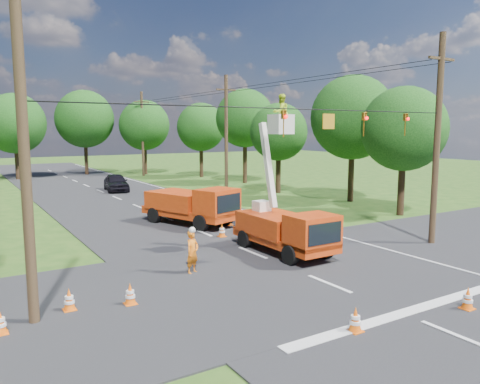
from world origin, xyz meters
TOP-DOWN VIEW (x-y plane):
  - ground at (0.00, 20.00)m, footprint 140.00×140.00m
  - road_main at (0.00, 20.00)m, footprint 12.00×100.00m
  - road_cross at (0.00, 2.00)m, footprint 56.00×10.00m
  - stop_bar at (0.00, -3.20)m, footprint 9.00×0.45m
  - edge_line at (5.60, 20.00)m, footprint 0.12×90.00m
  - bucket_truck at (1.27, 4.28)m, footprint 2.22×5.48m
  - second_truck at (0.57, 12.26)m, footprint 4.08×6.42m
  - ground_worker at (-3.55, 3.82)m, footprint 0.73×0.62m
  - distant_car at (1.35, 29.61)m, footprint 2.56×4.87m
  - traffic_cone_0 at (-2.11, -3.33)m, footprint 0.38×0.38m
  - traffic_cone_1 at (2.03, -3.99)m, footprint 0.38×0.38m
  - traffic_cone_2 at (0.44, 8.56)m, footprint 0.38×0.38m
  - traffic_cone_3 at (2.24, 10.87)m, footprint 0.38×0.38m
  - traffic_cone_4 at (-6.69, 1.87)m, footprint 0.38×0.38m
  - traffic_cone_5 at (-8.44, 2.38)m, footprint 0.38×0.38m
  - traffic_cone_6 at (-10.41, 1.61)m, footprint 0.38×0.38m
  - traffic_cone_7 at (3.55, 17.68)m, footprint 0.38×0.38m
  - pole_right_near at (8.50, 2.00)m, footprint 1.80×0.30m
  - pole_right_mid at (8.50, 22.00)m, footprint 1.80×0.30m
  - pole_right_far at (8.50, 42.00)m, footprint 1.80×0.30m
  - pole_left at (-9.50, 2.00)m, footprint 0.30×0.30m
  - signal_span at (2.23, 1.99)m, footprint 18.00×0.29m
  - tree_right_a at (13.50, 8.00)m, footprint 5.40×5.40m
  - tree_right_b at (15.00, 14.00)m, footprint 6.40×6.40m
  - tree_right_c at (13.20, 21.00)m, footprint 5.00×5.00m
  - tree_right_d at (14.80, 29.00)m, footprint 6.00×6.00m
  - tree_right_e at (13.80, 37.00)m, footprint 5.60×5.60m
  - tree_far_a at (-5.00, 45.00)m, footprint 6.60×6.60m
  - tree_far_b at (3.00, 47.00)m, footprint 7.00×7.00m
  - tree_far_c at (9.50, 44.00)m, footprint 6.20×6.20m

SIDE VIEW (x-z plane):
  - ground at x=0.00m, z-range 0.00..0.00m
  - road_main at x=0.00m, z-range -0.03..0.03m
  - road_cross at x=0.00m, z-range -0.04..0.04m
  - stop_bar at x=0.00m, z-range -0.01..0.01m
  - edge_line at x=5.60m, z-range -0.01..0.01m
  - traffic_cone_0 at x=-2.11m, z-range 0.00..0.71m
  - traffic_cone_1 at x=2.03m, z-range 0.00..0.71m
  - traffic_cone_2 at x=0.44m, z-range 0.00..0.71m
  - traffic_cone_3 at x=2.24m, z-range 0.00..0.71m
  - traffic_cone_4 at x=-6.69m, z-range 0.00..0.71m
  - traffic_cone_5 at x=-8.44m, z-range 0.00..0.71m
  - traffic_cone_6 at x=-10.41m, z-range 0.00..0.71m
  - traffic_cone_7 at x=3.55m, z-range 0.00..0.71m
  - distant_car at x=1.35m, z-range 0.00..1.58m
  - ground_worker at x=-3.55m, z-range 0.00..1.69m
  - second_truck at x=0.57m, z-range 0.05..2.31m
  - bucket_truck at x=1.27m, z-range -2.02..5.05m
  - pole_left at x=-9.50m, z-range 0.00..9.00m
  - pole_right_near at x=8.50m, z-range 0.11..10.11m
  - pole_right_mid at x=8.50m, z-range 0.11..10.11m
  - pole_right_far at x=8.50m, z-range 0.11..10.11m
  - tree_right_c at x=13.20m, z-range 1.40..9.23m
  - tree_right_a at x=13.50m, z-range 1.42..9.70m
  - tree_right_e at x=13.80m, z-range 1.50..10.12m
  - signal_span at x=2.23m, z-range 5.34..6.41m
  - tree_far_c at x=9.50m, z-range 1.47..10.65m
  - tree_far_a at x=-5.00m, z-range 1.44..10.94m
  - tree_right_b at x=15.00m, z-range 1.61..11.26m
  - tree_right_d at x=14.80m, z-range 1.83..11.53m
  - tree_far_b at x=3.00m, z-range 1.65..11.97m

